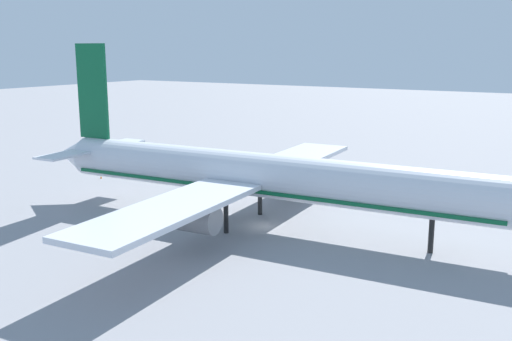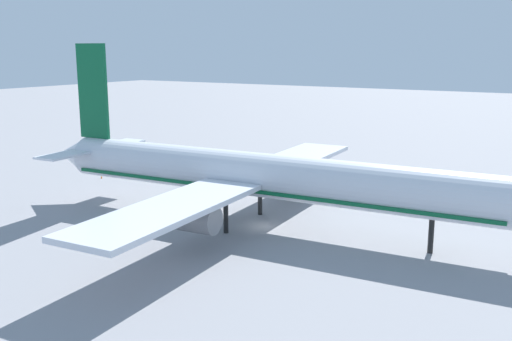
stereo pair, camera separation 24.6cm
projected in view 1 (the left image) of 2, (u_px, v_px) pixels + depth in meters
The scene contains 3 objects.
ground_plane at pixel (264, 226), 83.60m from camera, with size 600.00×600.00×0.00m, color gray.
airliner at pixel (256, 175), 82.68m from camera, with size 79.33×66.99×26.27m.
traffic_cone_2 at pixel (101, 177), 114.67m from camera, with size 0.36×0.36×0.55m, color orange.
Camera 1 is at (40.75, -68.99, 25.24)m, focal length 40.22 mm.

